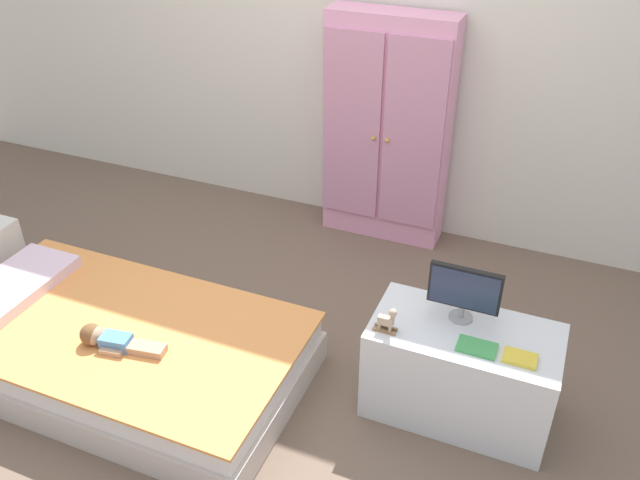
# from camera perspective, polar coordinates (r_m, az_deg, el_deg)

# --- Properties ---
(ground_plane) EXTENTS (10.00, 10.00, 0.02)m
(ground_plane) POSITION_cam_1_polar(r_m,az_deg,el_deg) (3.24, -5.76, -10.95)
(ground_plane) COLOR brown
(back_wall) EXTENTS (6.40, 0.05, 2.70)m
(back_wall) POSITION_cam_1_polar(r_m,az_deg,el_deg) (3.89, 4.46, 19.74)
(back_wall) COLOR silver
(back_wall) RESTS_ON ground_plane
(bed) EXTENTS (1.67, 0.92, 0.27)m
(bed) POSITION_cam_1_polar(r_m,az_deg,el_deg) (3.23, -16.66, -9.08)
(bed) COLOR beige
(bed) RESTS_ON ground_plane
(pillow) EXTENTS (0.32, 0.66, 0.06)m
(pillow) POSITION_cam_1_polar(r_m,az_deg,el_deg) (3.52, -25.34, -3.86)
(pillow) COLOR silver
(pillow) RESTS_ON bed
(doll) EXTENTS (0.39, 0.15, 0.10)m
(doll) POSITION_cam_1_polar(r_m,az_deg,el_deg) (3.03, -17.99, -8.14)
(doll) COLOR #4C84C6
(doll) RESTS_ON bed
(wardrobe) EXTENTS (0.73, 0.25, 1.36)m
(wardrobe) POSITION_cam_1_polar(r_m,az_deg,el_deg) (3.90, 5.84, 9.40)
(wardrobe) COLOR #E599BC
(wardrobe) RESTS_ON ground_plane
(tv_stand) EXTENTS (0.77, 0.41, 0.45)m
(tv_stand) POSITION_cam_1_polar(r_m,az_deg,el_deg) (2.93, 12.06, -11.07)
(tv_stand) COLOR silver
(tv_stand) RESTS_ON ground_plane
(tv_monitor) EXTENTS (0.30, 0.10, 0.25)m
(tv_monitor) POSITION_cam_1_polar(r_m,az_deg,el_deg) (2.75, 12.40, -4.29)
(tv_monitor) COLOR #99999E
(tv_monitor) RESTS_ON tv_stand
(rocking_horse_toy) EXTENTS (0.10, 0.04, 0.12)m
(rocking_horse_toy) POSITION_cam_1_polar(r_m,az_deg,el_deg) (2.69, 5.88, -6.95)
(rocking_horse_toy) COLOR #8E6642
(rocking_horse_toy) RESTS_ON tv_stand
(book_green) EXTENTS (0.15, 0.10, 0.01)m
(book_green) POSITION_cam_1_polar(r_m,az_deg,el_deg) (2.70, 13.42, -9.02)
(book_green) COLOR #429E51
(book_green) RESTS_ON tv_stand
(book_yellow) EXTENTS (0.13, 0.08, 0.02)m
(book_yellow) POSITION_cam_1_polar(r_m,az_deg,el_deg) (2.69, 16.94, -9.75)
(book_yellow) COLOR gold
(book_yellow) RESTS_ON tv_stand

